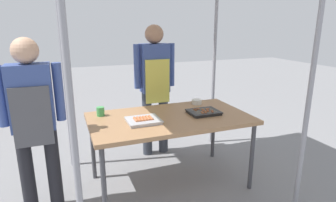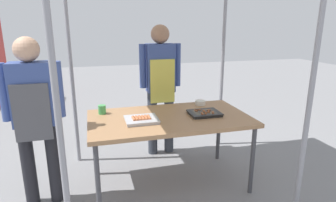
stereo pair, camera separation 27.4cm
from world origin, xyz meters
The scene contains 8 objects.
ground_plane centered at (0.00, 0.00, 0.00)m, with size 18.00×18.00×0.00m, color slate.
stall_table centered at (0.00, 0.00, 0.70)m, with size 1.60×0.90×0.75m.
tray_grilled_sausages centered at (-0.30, -0.07, 0.77)m, with size 0.31×0.28×0.05m.
tray_meat_skewers centered at (0.36, -0.04, 0.77)m, with size 0.31×0.25×0.04m.
condiment_bowl centered at (0.46, 0.32, 0.78)m, with size 0.12×0.12×0.05m, color silver.
drink_cup_near_edge centered at (-0.65, 0.27, 0.80)m, with size 0.08×0.08×0.09m, color #3F994C.
vendor_woman centered at (0.10, 0.76, 0.98)m, with size 0.52×0.23×1.65m.
customer_nearby centered at (-1.24, 0.00, 0.92)m, with size 0.52×0.23×1.56m.
Camera 2 is at (-0.73, -2.62, 1.66)m, focal length 30.41 mm.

